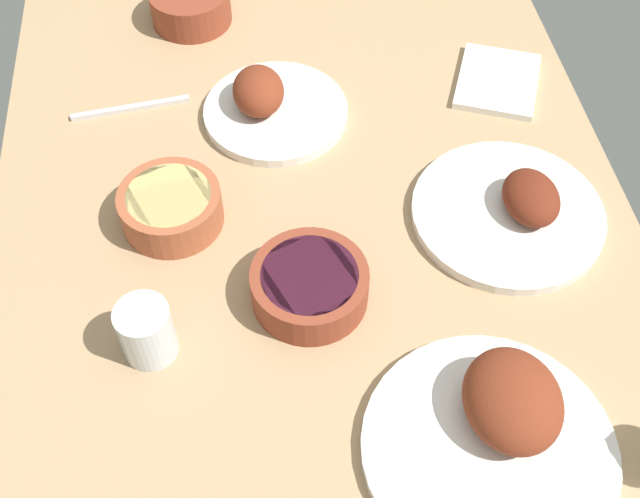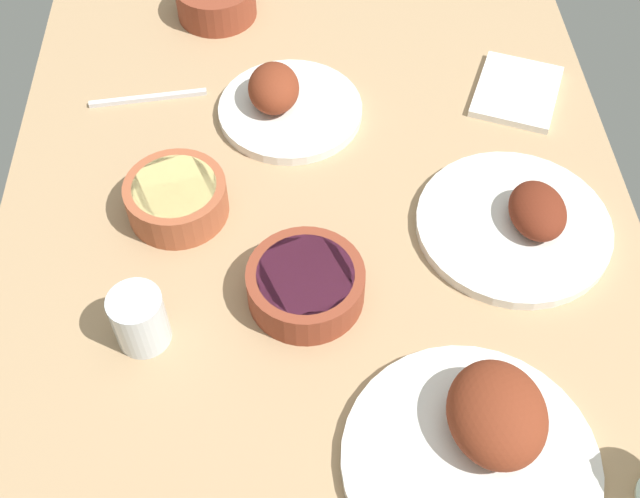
# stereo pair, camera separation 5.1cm
# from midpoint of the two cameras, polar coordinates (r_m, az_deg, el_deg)

# --- Properties ---
(dining_table) EXTENTS (1.40, 0.90, 0.04)m
(dining_table) POSITION_cam_midpoint_polar(r_m,az_deg,el_deg) (1.08, -1.36, -1.32)
(dining_table) COLOR tan
(dining_table) RESTS_ON ground
(plate_near_viewer) EXTENTS (0.22, 0.22, 0.08)m
(plate_near_viewer) POSITION_cam_midpoint_polar(r_m,az_deg,el_deg) (1.24, -4.88, 10.32)
(plate_near_viewer) COLOR silver
(plate_near_viewer) RESTS_ON dining_table
(plate_center_main) EXTENTS (0.27, 0.27, 0.06)m
(plate_center_main) POSITION_cam_midpoint_polar(r_m,az_deg,el_deg) (1.13, 12.48, 2.74)
(plate_center_main) COLOR silver
(plate_center_main) RESTS_ON dining_table
(plate_far_side) EXTENTS (0.29, 0.29, 0.09)m
(plate_far_side) POSITION_cam_midpoint_polar(r_m,az_deg,el_deg) (0.93, 11.21, -12.56)
(plate_far_side) COLOR silver
(plate_far_side) RESTS_ON dining_table
(bowl_onions) EXTENTS (0.15, 0.15, 0.05)m
(bowl_onions) POSITION_cam_midpoint_polar(r_m,az_deg,el_deg) (1.01, -2.21, -2.63)
(bowl_onions) COLOR brown
(bowl_onions) RESTS_ON dining_table
(bowl_pasta) EXTENTS (0.14, 0.14, 0.05)m
(bowl_pasta) POSITION_cam_midpoint_polar(r_m,az_deg,el_deg) (1.11, -12.01, 2.98)
(bowl_pasta) COLOR #A35133
(bowl_pasta) RESTS_ON dining_table
(bowl_sauce) EXTENTS (0.14, 0.14, 0.06)m
(bowl_sauce) POSITION_cam_midpoint_polar(r_m,az_deg,el_deg) (1.44, -10.38, 16.91)
(bowl_sauce) COLOR brown
(bowl_sauce) RESTS_ON dining_table
(water_tumbler) EXTENTS (0.07, 0.07, 0.08)m
(water_tumbler) POSITION_cam_midpoint_polar(r_m,az_deg,el_deg) (0.98, -13.88, -5.83)
(water_tumbler) COLOR silver
(water_tumbler) RESTS_ON dining_table
(folded_napkin) EXTENTS (0.19, 0.17, 0.01)m
(folded_napkin) POSITION_cam_midpoint_polar(r_m,az_deg,el_deg) (1.33, 11.57, 11.73)
(folded_napkin) COLOR white
(folded_napkin) RESTS_ON dining_table
(fork_loose) EXTENTS (0.03, 0.18, 0.01)m
(fork_loose) POSITION_cam_midpoint_polar(r_m,az_deg,el_deg) (1.30, -14.60, 9.77)
(fork_loose) COLOR silver
(fork_loose) RESTS_ON dining_table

